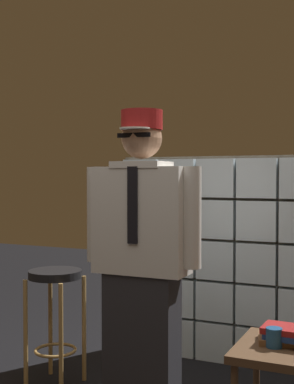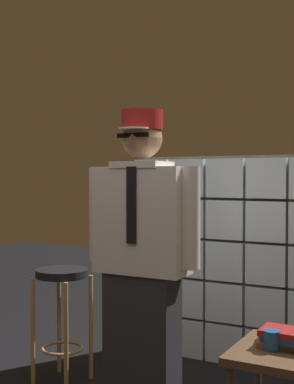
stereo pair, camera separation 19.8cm
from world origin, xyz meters
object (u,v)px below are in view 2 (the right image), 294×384
Objects in this scene: book_stack at (284,338)px; coffee_mug at (273,340)px; bar_stool at (62,298)px; standing_person at (142,260)px; side_table at (289,364)px.

coffee_mug reaches higher than book_stack.
bar_stool is 2.63× the size of book_stack.
side_table is at bearing 2.52° from standing_person.
book_stack is 2.22× the size of coffee_mug.
coffee_mug is at bearing -115.41° from book_stack.
side_table is 0.14m from coffee_mug.
side_table is 4.13× the size of coffee_mug.
standing_person is 3.25× the size of side_table.
bar_stool is (-0.72, 0.23, -0.33)m from standing_person.
standing_person is at bearing -173.55° from book_stack.
standing_person is 6.04× the size of book_stack.
standing_person is at bearing -17.35° from bar_stool.
book_stack is (0.75, 0.09, -0.34)m from standing_person.
bar_stool is at bearing 171.37° from coffee_mug.
standing_person reaches higher than bar_stool.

